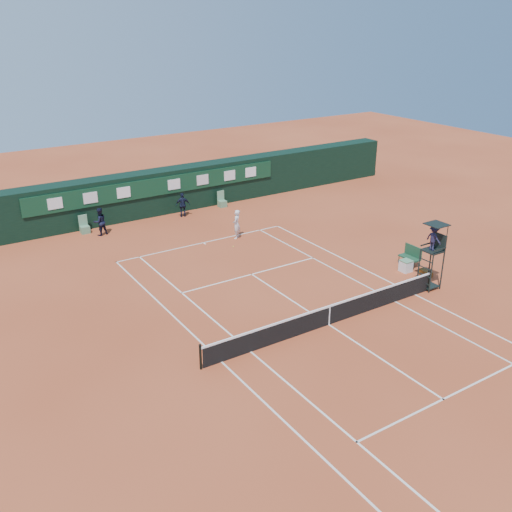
{
  "coord_description": "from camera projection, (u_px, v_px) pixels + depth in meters",
  "views": [
    {
      "loc": [
        -14.75,
        -16.9,
        12.63
      ],
      "look_at": [
        0.01,
        6.0,
        1.2
      ],
      "focal_mm": 40.0,
      "sensor_mm": 36.0,
      "label": 1
    }
  ],
  "objects": [
    {
      "name": "linesman_chair_left",
      "position": [
        85.0,
        228.0,
        36.03
      ],
      "size": [
        0.55,
        0.5,
        1.15
      ],
      "color": "#5A8964",
      "rests_on": "ground"
    },
    {
      "name": "umpire_chair",
      "position": [
        434.0,
        243.0,
        27.85
      ],
      "size": [
        0.96,
        0.95,
        3.42
      ],
      "color": "black",
      "rests_on": "ground"
    },
    {
      "name": "tennis_bag",
      "position": [
        426.0,
        273.0,
        30.13
      ],
      "size": [
        0.4,
        0.78,
        0.28
      ],
      "primitive_type": "cube",
      "rotation": [
        0.0,
        0.0,
        -0.1
      ],
      "color": "black",
      "rests_on": "ground"
    },
    {
      "name": "tennis_net",
      "position": [
        329.0,
        315.0,
        25.16
      ],
      "size": [
        12.9,
        0.1,
        1.1
      ],
      "color": "black",
      "rests_on": "ground"
    },
    {
      "name": "ground",
      "position": [
        329.0,
        325.0,
        25.35
      ],
      "size": [
        90.0,
        90.0,
        0.0
      ],
      "primitive_type": "plane",
      "color": "#B84E2B",
      "rests_on": "ground"
    },
    {
      "name": "tennis_ball",
      "position": [
        233.0,
        246.0,
        33.92
      ],
      "size": [
        0.06,
        0.06,
        0.06
      ],
      "primitive_type": "sphere",
      "color": "#E4F037",
      "rests_on": "ground"
    },
    {
      "name": "player_bench",
      "position": [
        411.0,
        255.0,
        31.26
      ],
      "size": [
        0.55,
        1.2,
        1.1
      ],
      "color": "#1A422B",
      "rests_on": "ground"
    },
    {
      "name": "back_wall",
      "position": [
        156.0,
        192.0,
        39.29
      ],
      "size": [
        40.0,
        1.65,
        3.0
      ],
      "color": "black",
      "rests_on": "ground"
    },
    {
      "name": "player",
      "position": [
        237.0,
        224.0,
        34.95
      ],
      "size": [
        0.78,
        0.77,
        1.81
      ],
      "primitive_type": "imported",
      "rotation": [
        0.0,
        0.0,
        3.92
      ],
      "color": "silver",
      "rests_on": "ground"
    },
    {
      "name": "ball_kid_right",
      "position": [
        183.0,
        205.0,
        38.79
      ],
      "size": [
        1.06,
        0.68,
        1.67
      ],
      "primitive_type": "imported",
      "rotation": [
        0.0,
        0.0,
        2.84
      ],
      "color": "black",
      "rests_on": "ground"
    },
    {
      "name": "court_lines",
      "position": [
        329.0,
        325.0,
        25.35
      ],
      "size": [
        11.05,
        23.85,
        0.01
      ],
      "color": "silver",
      "rests_on": "ground"
    },
    {
      "name": "linesman_chair_right",
      "position": [
        222.0,
        202.0,
        41.03
      ],
      "size": [
        0.55,
        0.5,
        1.15
      ],
      "color": "#588660",
      "rests_on": "ground"
    },
    {
      "name": "cooler",
      "position": [
        406.0,
        266.0,
        30.55
      ],
      "size": [
        0.57,
        0.57,
        0.65
      ],
      "color": "silver",
      "rests_on": "ground"
    },
    {
      "name": "ball_kid_left",
      "position": [
        100.0,
        222.0,
        35.47
      ],
      "size": [
        0.96,
        0.81,
        1.76
      ],
      "primitive_type": "imported",
      "rotation": [
        0.0,
        0.0,
        3.31
      ],
      "color": "black",
      "rests_on": "ground"
    }
  ]
}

